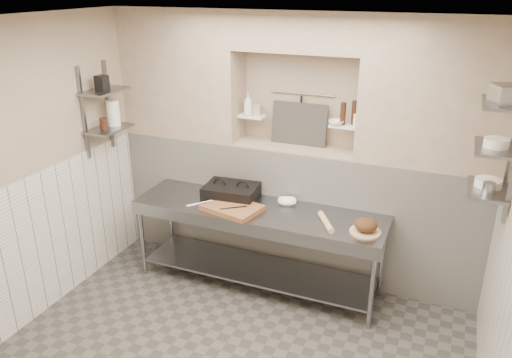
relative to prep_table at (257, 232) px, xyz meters
The scene contains 43 objects.
ceiling 2.51m from the prep_table, 80.24° to the right, with size 4.00×3.90×0.10m, color silver.
wall_left 2.32m from the prep_table, 147.35° to the right, with size 0.10×3.90×2.80m, color tan.
wall_back 1.13m from the prep_table, 76.01° to the left, with size 4.00×0.10×2.80m, color tan.
backwall_lower 0.61m from the prep_table, 70.25° to the left, with size 4.00×0.40×1.40m, color white.
alcove_sill 0.98m from the prep_table, 70.25° to the left, with size 1.30×0.40×0.02m, color tan.
backwall_pillar_left 1.92m from the prep_table, 153.19° to the left, with size 1.35×0.40×1.40m, color tan.
backwall_pillar_right 2.19m from the prep_table, 20.35° to the left, with size 1.35×0.40×1.40m, color tan.
backwall_header 2.05m from the prep_table, 70.25° to the left, with size 1.30×0.40×0.40m, color tan.
wainscot_left 2.14m from the prep_table, 146.48° to the right, with size 0.02×3.90×1.40m, color white.
alcove_shelf_left 1.24m from the prep_table, 117.61° to the left, with size 0.28×0.16×0.03m, color white.
alcove_shelf_right 1.39m from the prep_table, 38.86° to the left, with size 0.28×0.16×0.03m, color white.
utensil_rail 1.51m from the prep_table, 74.56° to the left, with size 0.02×0.02×0.70m, color gray.
hanging_steel 1.36m from the prep_table, 74.15° to the left, with size 0.02×0.02×0.30m, color black.
splash_panel 1.22m from the prep_table, 73.03° to the left, with size 0.60×0.02×0.45m, color #383330.
shelf_rail_left_a 2.12m from the prep_table, behind, with size 0.03×0.03×0.95m, color slate.
shelf_rail_left_b 2.14m from the prep_table, 169.35° to the right, with size 0.03×0.03×0.95m, color slate.
wall_shelf_left_lower 1.90m from the prep_table, behind, with size 0.30×0.50×0.03m, color slate.
wall_shelf_left_upper 2.13m from the prep_table, behind, with size 0.30×0.50×0.03m, color slate.
wall_shelf_right_lower 2.22m from the prep_table, ahead, with size 0.30×0.50×0.03m, color slate.
wall_shelf_right_mid 2.38m from the prep_table, ahead, with size 0.30×0.50×0.03m, color slate.
wall_shelf_right_upper 2.57m from the prep_table, ahead, with size 0.30×0.50×0.03m, color slate.
prep_table is the anchor object (origin of this frame).
panini_press 0.51m from the prep_table, 158.59° to the left, with size 0.58×0.44×0.15m.
cutting_board 0.38m from the prep_table, 153.49° to the right, with size 0.56×0.39×0.05m, color brown.
knife_blade 0.40m from the prep_table, 140.47° to the right, with size 0.28×0.03×0.01m, color gray.
tongs 0.67m from the prep_table, 158.67° to the right, with size 0.03×0.03×0.28m, color gray.
mixing_bowl 0.43m from the prep_table, 44.09° to the left, with size 0.19×0.19×0.05m, color white.
rolling_pin 0.79m from the prep_table, ahead, with size 0.06×0.06×0.38m, color tan.
bread_board 1.14m from the prep_table, ahead, with size 0.29×0.29×0.02m, color tan.
bread_loaf 1.16m from the prep_table, ahead, with size 0.21×0.21×0.13m, color #4C2D19.
bottle_soap 1.34m from the prep_table, 121.53° to the left, with size 0.09×0.09×0.24m, color white.
jar_alcove 1.29m from the prep_table, 111.97° to the left, with size 0.08×0.08×0.12m, color tan.
bowl_alcove 1.37m from the prep_table, 39.95° to the left, with size 0.15×0.15×0.05m, color white.
condiment_a 1.55m from the prep_table, 37.24° to the left, with size 0.07×0.07×0.24m, color black.
condiment_b 1.48m from the prep_table, 39.97° to the left, with size 0.06×0.06×0.22m, color black.
condiment_c 1.51m from the prep_table, 36.87° to the left, with size 0.07×0.07×0.12m, color white.
jug_left 1.98m from the prep_table, behind, with size 0.14×0.14×0.27m, color white.
jar_left 1.95m from the prep_table, behind, with size 0.08×0.08×0.12m, color black.
box_left_upper 2.19m from the prep_table, behind, with size 0.11×0.11×0.15m, color black.
bowl_right 2.24m from the prep_table, ahead, with size 0.21×0.21×0.06m, color white.
canister_right 2.25m from the prep_table, ahead, with size 0.10×0.10×0.10m, color gray.
bowl_right_mid 2.40m from the prep_table, ahead, with size 0.19×0.19×0.07m, color white.
basket_right 2.63m from the prep_table, ahead, with size 0.18×0.22×0.14m, color gray.
Camera 1 is at (1.53, -3.05, 3.06)m, focal length 35.00 mm.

